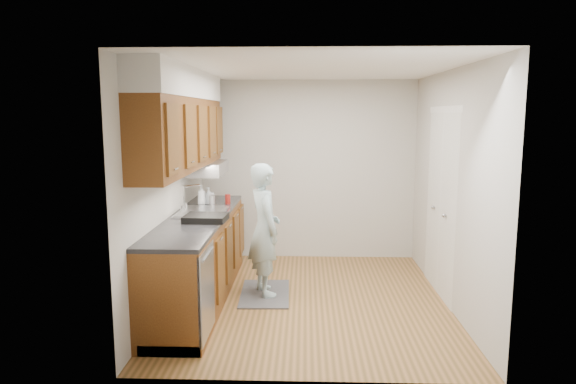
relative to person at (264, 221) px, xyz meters
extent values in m
plane|color=olive|center=(0.49, -0.16, -0.86)|extent=(3.50, 3.50, 0.00)
plane|color=white|center=(0.49, -0.16, 1.64)|extent=(3.50, 3.50, 0.00)
cube|color=#B6B4AB|center=(-1.01, -0.16, 0.39)|extent=(0.02, 3.50, 2.50)
cube|color=#B6B4AB|center=(1.99, -0.16, 0.39)|extent=(0.02, 3.50, 2.50)
cube|color=#B6B4AB|center=(0.49, 1.59, 0.39)|extent=(3.00, 0.02, 2.50)
cube|color=brown|center=(-0.71, -0.16, -0.41)|extent=(0.60, 2.80, 0.90)
cube|color=black|center=(-0.73, -0.16, 0.06)|extent=(0.63, 2.80, 0.04)
cube|color=#B2B2B7|center=(-0.71, 0.04, 0.03)|extent=(0.48, 0.68, 0.14)
cube|color=#B2B2B7|center=(-0.71, 0.04, 0.09)|extent=(0.52, 0.72, 0.01)
cube|color=#B2B2B7|center=(-0.42, -1.26, -0.38)|extent=(0.03, 0.60, 0.80)
cube|color=brown|center=(-0.85, -0.16, 0.97)|extent=(0.33, 2.80, 0.75)
cube|color=silver|center=(-0.85, -0.16, 1.49)|extent=(0.35, 2.80, 0.30)
cube|color=#A5A5AA|center=(-0.78, 0.69, 0.51)|extent=(0.46, 0.75, 0.16)
cube|color=white|center=(1.98, 0.14, 0.17)|extent=(0.02, 1.22, 2.05)
cube|color=#58585A|center=(0.00, 0.00, -0.85)|extent=(0.57, 0.94, 0.02)
imported|color=#A0BDC2|center=(0.00, 0.00, 0.00)|extent=(0.59, 0.70, 1.68)
imported|color=white|center=(-0.80, 0.50, 0.21)|extent=(0.11, 0.11, 0.25)
imported|color=white|center=(-0.73, 0.60, 0.18)|extent=(0.13, 0.13, 0.21)
cylinder|color=red|center=(-0.50, 0.59, 0.14)|extent=(0.08, 0.08, 0.12)
cylinder|color=#A5A5AA|center=(-0.66, 0.43, 0.15)|extent=(0.09, 0.09, 0.13)
cube|color=black|center=(-0.57, -0.43, 0.12)|extent=(0.44, 0.38, 0.07)
camera|label=1|loc=(0.45, -5.59, 1.18)|focal=32.00mm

